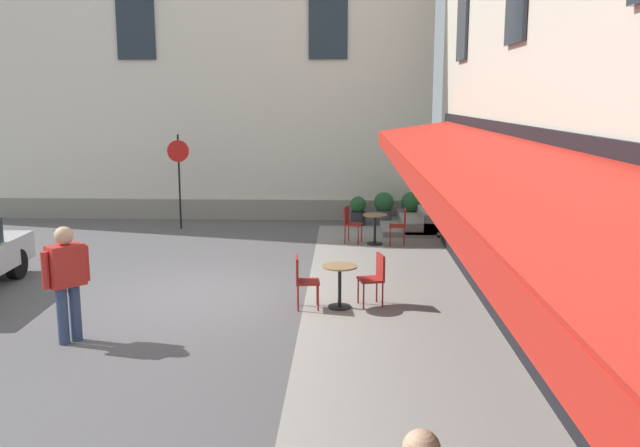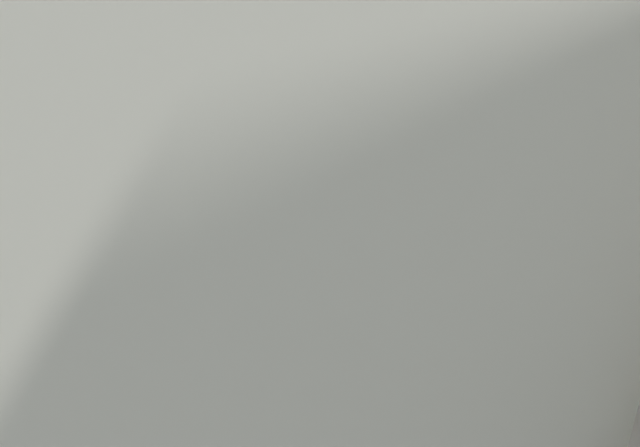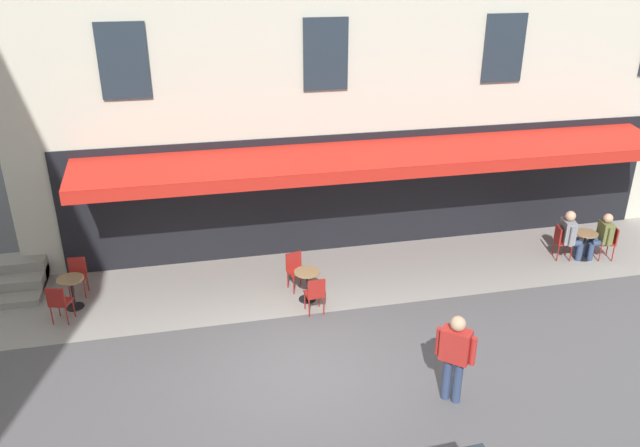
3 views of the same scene
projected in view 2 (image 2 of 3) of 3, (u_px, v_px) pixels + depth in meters
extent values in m
plane|color=#565456|center=(432.00, 248.00, 17.03)|extent=(70.00, 70.00, 0.00)
cube|color=gray|center=(246.00, 261.00, 16.40)|extent=(20.50, 3.20, 0.01)
cube|color=black|center=(200.00, 226.00, 14.45)|extent=(16.00, 0.06, 3.20)
cube|color=red|center=(224.00, 161.00, 14.51)|extent=(15.00, 1.70, 0.36)
cube|color=red|center=(251.00, 161.00, 15.20)|extent=(15.00, 0.04, 0.28)
cube|color=#232D38|center=(83.00, 39.00, 14.77)|extent=(1.10, 0.06, 1.70)
cube|color=#232D38|center=(237.00, 67.00, 12.19)|extent=(1.10, 0.06, 1.70)
cube|color=#232D38|center=(472.00, 110.00, 9.61)|extent=(1.10, 0.06, 1.70)
cylinder|color=black|center=(567.00, 383.00, 12.16)|extent=(0.40, 0.40, 0.03)
cylinder|color=black|center=(570.00, 368.00, 12.02)|extent=(0.06, 0.06, 0.72)
cylinder|color=#99754C|center=(573.00, 350.00, 11.86)|extent=(0.60, 0.60, 0.03)
cylinder|color=maroon|center=(573.00, 361.00, 12.40)|extent=(0.03, 0.03, 0.45)
cylinder|color=maroon|center=(590.00, 371.00, 12.15)|extent=(0.03, 0.03, 0.45)
cylinder|color=maroon|center=(584.00, 355.00, 12.58)|extent=(0.03, 0.03, 0.45)
cylinder|color=maroon|center=(601.00, 364.00, 12.34)|extent=(0.03, 0.03, 0.45)
cube|color=maroon|center=(589.00, 352.00, 12.26)|extent=(0.49, 0.49, 0.04)
cube|color=maroon|center=(597.00, 338.00, 12.26)|extent=(0.40, 0.15, 0.42)
cylinder|color=maroon|center=(569.00, 388.00, 11.72)|extent=(0.03, 0.03, 0.45)
cylinder|color=maroon|center=(551.00, 380.00, 11.92)|extent=(0.03, 0.03, 0.45)
cylinder|color=maroon|center=(561.00, 398.00, 11.49)|extent=(0.03, 0.03, 0.45)
cylinder|color=maroon|center=(542.00, 389.00, 11.69)|extent=(0.03, 0.03, 0.45)
cube|color=maroon|center=(558.00, 377.00, 11.60)|extent=(0.43, 0.43, 0.04)
cube|color=maroon|center=(556.00, 371.00, 11.38)|extent=(0.40, 0.07, 0.42)
cylinder|color=black|center=(133.00, 204.00, 19.46)|extent=(0.40, 0.40, 0.03)
cylinder|color=black|center=(131.00, 193.00, 19.31)|extent=(0.06, 0.06, 0.72)
cylinder|color=#99754C|center=(130.00, 181.00, 19.15)|extent=(0.60, 0.60, 0.03)
cylinder|color=maroon|center=(120.00, 195.00, 19.53)|extent=(0.03, 0.03, 0.45)
cylinder|color=maroon|center=(131.00, 192.00, 19.73)|extent=(0.03, 0.03, 0.45)
cylinder|color=maroon|center=(115.00, 192.00, 19.77)|extent=(0.03, 0.03, 0.45)
cylinder|color=maroon|center=(126.00, 189.00, 19.97)|extent=(0.03, 0.03, 0.45)
cube|color=maroon|center=(122.00, 184.00, 19.65)|extent=(0.48, 0.48, 0.04)
cube|color=maroon|center=(119.00, 175.00, 19.67)|extent=(0.12, 0.40, 0.42)
cylinder|color=maroon|center=(143.00, 200.00, 19.20)|extent=(0.03, 0.03, 0.45)
cylinder|color=maroon|center=(132.00, 203.00, 19.01)|extent=(0.03, 0.03, 0.45)
cylinder|color=maroon|center=(148.00, 204.00, 18.96)|extent=(0.03, 0.03, 0.45)
cylinder|color=maroon|center=(137.00, 207.00, 18.77)|extent=(0.03, 0.03, 0.45)
cube|color=maroon|center=(139.00, 196.00, 18.88)|extent=(0.48, 0.48, 0.04)
cube|color=maroon|center=(141.00, 190.00, 18.66)|extent=(0.13, 0.40, 0.42)
cylinder|color=black|center=(355.00, 277.00, 15.66)|extent=(0.40, 0.40, 0.03)
cylinder|color=black|center=(356.00, 264.00, 15.51)|extent=(0.06, 0.06, 0.72)
cylinder|color=#99754C|center=(356.00, 249.00, 15.35)|extent=(0.60, 0.60, 0.03)
cylinder|color=maroon|center=(357.00, 260.00, 15.94)|extent=(0.03, 0.03, 0.45)
cylinder|color=maroon|center=(370.00, 264.00, 15.77)|extent=(0.03, 0.03, 0.45)
cylinder|color=maroon|center=(364.00, 255.00, 16.20)|extent=(0.03, 0.03, 0.45)
cylinder|color=maroon|center=(377.00, 258.00, 16.03)|extent=(0.03, 0.03, 0.45)
cube|color=maroon|center=(367.00, 250.00, 15.88)|extent=(0.43, 0.43, 0.04)
cube|color=maroon|center=(371.00, 239.00, 15.92)|extent=(0.40, 0.08, 0.42)
cylinder|color=maroon|center=(357.00, 278.00, 15.19)|extent=(0.03, 0.03, 0.45)
cylinder|color=maroon|center=(343.00, 275.00, 15.31)|extent=(0.03, 0.03, 0.45)
cylinder|color=maroon|center=(352.00, 285.00, 14.91)|extent=(0.03, 0.03, 0.45)
cylinder|color=maroon|center=(337.00, 282.00, 15.03)|extent=(0.03, 0.03, 0.45)
cube|color=maroon|center=(347.00, 270.00, 15.00)|extent=(0.49, 0.49, 0.04)
cube|color=maroon|center=(345.00, 265.00, 14.76)|extent=(0.40, 0.14, 0.42)
cylinder|color=navy|center=(126.00, 197.00, 19.43)|extent=(0.15, 0.15, 0.47)
cylinder|color=navy|center=(123.00, 187.00, 19.43)|extent=(0.35, 0.22, 0.15)
cylinder|color=navy|center=(132.00, 195.00, 19.53)|extent=(0.15, 0.15, 0.47)
cylinder|color=navy|center=(128.00, 185.00, 19.54)|extent=(0.35, 0.22, 0.15)
cube|color=olive|center=(122.00, 176.00, 19.48)|extent=(0.35, 0.50, 0.55)
sphere|color=tan|center=(120.00, 163.00, 19.31)|extent=(0.24, 0.24, 0.24)
cylinder|color=olive|center=(113.00, 178.00, 19.33)|extent=(0.10, 0.10, 0.49)
cylinder|color=olive|center=(131.00, 174.00, 19.65)|extent=(0.10, 0.10, 0.49)
cylinder|color=navy|center=(137.00, 198.00, 19.33)|extent=(0.16, 0.16, 0.47)
cylinder|color=navy|center=(139.00, 192.00, 19.09)|extent=(0.38, 0.24, 0.17)
cylinder|color=navy|center=(131.00, 200.00, 19.21)|extent=(0.16, 0.16, 0.47)
cylinder|color=navy|center=(132.00, 193.00, 18.98)|extent=(0.38, 0.24, 0.17)
cube|color=gray|center=(137.00, 185.00, 18.79)|extent=(0.39, 0.55, 0.60)
sphere|color=tan|center=(135.00, 170.00, 18.60)|extent=(0.26, 0.26, 0.26)
cylinder|color=gray|center=(147.00, 183.00, 18.96)|extent=(0.11, 0.11, 0.53)
cylinder|color=gray|center=(127.00, 188.00, 18.62)|extent=(0.11, 0.11, 0.53)
cylinder|color=navy|center=(383.00, 192.00, 19.25)|extent=(0.16, 0.16, 0.87)
cylinder|color=navy|center=(382.00, 189.00, 19.43)|extent=(0.16, 0.16, 0.87)
cube|color=red|center=(383.00, 166.00, 19.03)|extent=(0.57, 0.55, 0.61)
sphere|color=tan|center=(384.00, 151.00, 18.84)|extent=(0.27, 0.27, 0.27)
cylinder|color=red|center=(386.00, 171.00, 18.76)|extent=(0.11, 0.11, 0.54)
cylinder|color=red|center=(381.00, 163.00, 19.31)|extent=(0.11, 0.11, 0.54)
cube|color=#B7B7BC|center=(498.00, 170.00, 20.46)|extent=(4.37, 1.97, 0.55)
cube|color=#232D38|center=(493.00, 152.00, 20.35)|extent=(2.47, 1.69, 0.48)
cylinder|color=black|center=(534.00, 197.00, 19.23)|extent=(0.60, 0.20, 0.60)
cylinder|color=black|center=(552.00, 180.00, 20.41)|extent=(0.60, 0.20, 0.60)
cylinder|color=black|center=(442.00, 176.00, 20.75)|extent=(0.60, 0.20, 0.60)
cylinder|color=black|center=(464.00, 161.00, 21.93)|extent=(0.60, 0.20, 0.60)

